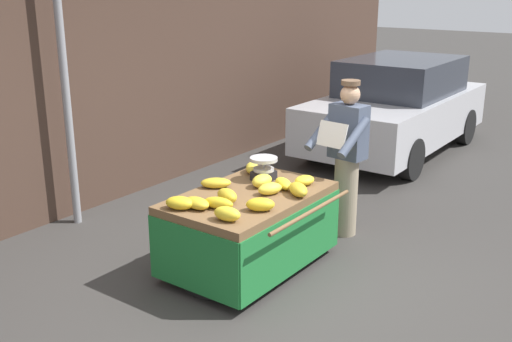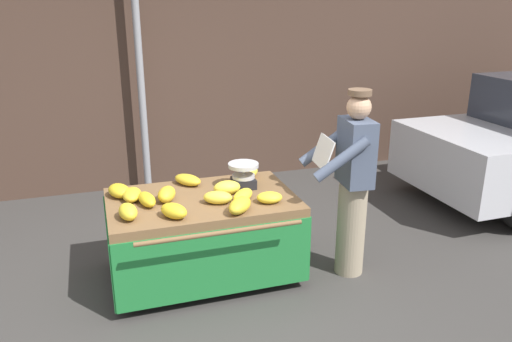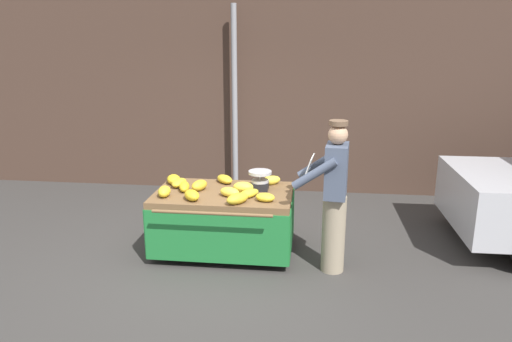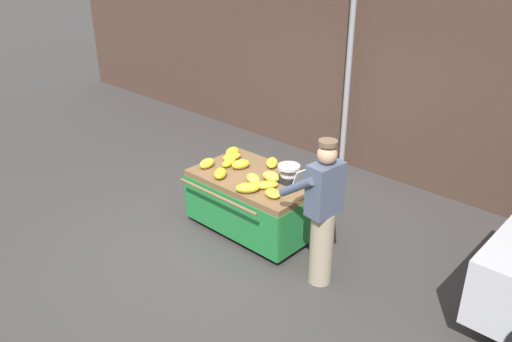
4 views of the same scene
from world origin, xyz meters
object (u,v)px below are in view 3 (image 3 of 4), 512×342
at_px(banana_cart, 224,209).
at_px(banana_bunch_4, 230,192).
at_px(banana_bunch_0, 199,185).
at_px(banana_bunch_6, 265,197).
at_px(banana_bunch_3, 164,191).
at_px(banana_bunch_5, 271,180).
at_px(banana_bunch_2, 225,179).
at_px(banana_bunch_7, 184,187).
at_px(banana_bunch_10, 243,187).
at_px(vendor_person, 334,197).
at_px(street_pole, 235,103).
at_px(banana_bunch_12, 237,198).
at_px(banana_bunch_1, 179,183).
at_px(banana_bunch_8, 192,195).
at_px(weighing_scale, 260,180).
at_px(banana_bunch_11, 174,179).
at_px(banana_bunch_9, 249,193).

height_order(banana_cart, banana_bunch_4, banana_bunch_4).
distance_m(banana_bunch_0, banana_bunch_6, 0.89).
bearing_deg(banana_bunch_3, banana_bunch_5, 27.58).
height_order(banana_bunch_2, banana_bunch_7, banana_bunch_7).
distance_m(banana_bunch_10, vendor_person, 1.11).
height_order(street_pole, vendor_person, street_pole).
height_order(banana_bunch_0, banana_bunch_6, banana_bunch_0).
distance_m(banana_bunch_3, banana_bunch_12, 0.89).
relative_size(street_pole, banana_bunch_12, 10.44).
distance_m(banana_bunch_1, banana_bunch_8, 0.56).
xyz_separation_m(weighing_scale, banana_bunch_2, (-0.48, 0.23, -0.07)).
bearing_deg(banana_bunch_6, banana_bunch_2, 132.00).
bearing_deg(banana_bunch_10, weighing_scale, 31.50).
relative_size(weighing_scale, banana_bunch_11, 1.07).
bearing_deg(banana_bunch_4, banana_bunch_3, -173.24).
distance_m(banana_bunch_0, banana_bunch_2, 0.42).
height_order(banana_bunch_7, banana_bunch_12, banana_bunch_12).
bearing_deg(banana_bunch_2, banana_bunch_9, -54.51).
bearing_deg(weighing_scale, banana_bunch_2, 154.34).
bearing_deg(banana_bunch_4, vendor_person, -8.30).
bearing_deg(street_pole, banana_bunch_7, -95.70).
bearing_deg(banana_cart, banana_bunch_12, -59.79).
relative_size(street_pole, banana_bunch_4, 12.39).
bearing_deg(banana_bunch_9, banana_bunch_10, 115.96).
bearing_deg(street_pole, vendor_person, -60.21).
distance_m(banana_cart, banana_bunch_3, 0.75).
distance_m(banana_bunch_3, banana_bunch_8, 0.36).
bearing_deg(weighing_scale, banana_bunch_3, -159.94).
xyz_separation_m(weighing_scale, vendor_person, (0.86, -0.47, -0.02)).
height_order(street_pole, banana_bunch_2, street_pole).
height_order(banana_bunch_0, banana_bunch_8, banana_bunch_0).
distance_m(banana_bunch_8, banana_bunch_10, 0.65).
bearing_deg(banana_bunch_11, vendor_person, -16.64).
xyz_separation_m(banana_cart, banana_bunch_2, (-0.05, 0.37, 0.26)).
relative_size(banana_cart, banana_bunch_9, 5.68).
bearing_deg(banana_bunch_4, banana_bunch_6, -15.38).
distance_m(street_pole, banana_cart, 2.54).
relative_size(banana_bunch_3, banana_bunch_10, 1.01).
height_order(banana_cart, banana_bunch_11, banana_bunch_11).
relative_size(banana_bunch_8, banana_bunch_12, 0.86).
xyz_separation_m(banana_bunch_4, banana_bunch_9, (0.22, -0.00, -0.01)).
bearing_deg(banana_bunch_7, banana_bunch_4, -14.31).
relative_size(street_pole, banana_bunch_11, 11.74).
xyz_separation_m(banana_bunch_7, banana_bunch_12, (0.71, -0.38, 0.01)).
bearing_deg(vendor_person, banana_bunch_10, 161.15).
relative_size(weighing_scale, banana_bunch_4, 1.13).
xyz_separation_m(banana_bunch_10, banana_bunch_11, (-0.92, 0.23, -0.00)).
relative_size(banana_bunch_3, banana_bunch_8, 0.96).
bearing_deg(banana_bunch_7, banana_bunch_11, 127.93).
height_order(banana_cart, banana_bunch_0, banana_bunch_0).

